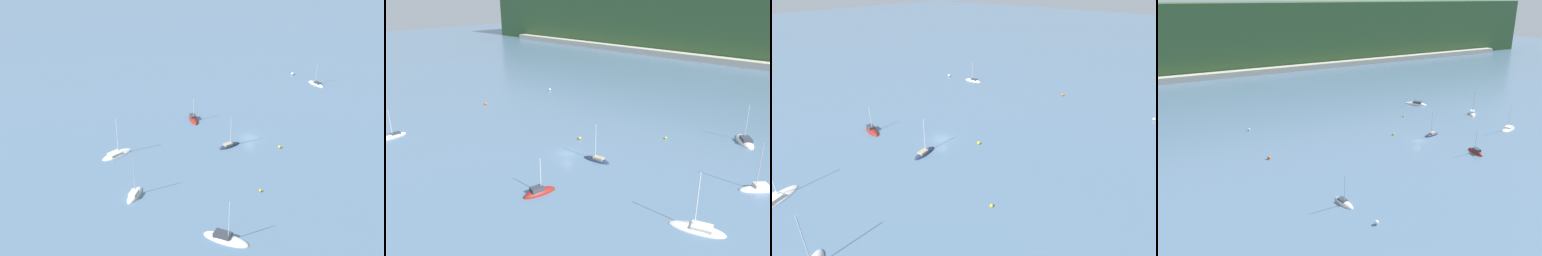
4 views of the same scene
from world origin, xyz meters
The scene contains 14 objects.
ground_plane centered at (0.00, 0.00, 0.00)m, with size 600.00×600.00×0.00m, color slate.
hillside_ridge centered at (0.00, 156.65, 19.10)m, with size 403.41×56.05×38.19m.
shore_town_strip centered at (0.00, 125.13, 1.55)m, with size 342.90×6.00×3.11m.
sailboat_0 centered at (35.03, 11.76, 0.13)m, with size 6.00×6.29×9.61m.
sailboat_1 centered at (32.84, -6.17, 0.09)m, with size 8.69×5.30×9.74m.
sailboat_2 centered at (8.36, -15.11, 0.12)m, with size 3.14×6.43×7.47m.
sailboat_3 centered at (24.96, 32.62, 0.11)m, with size 7.88×8.88×9.54m.
sailboat_4 centered at (6.82, 1.70, 0.09)m, with size 6.24×2.62×8.55m.
sailboat_5 centered at (-37.04, -21.29, 0.07)m, with size 2.67×6.25×7.44m.
mooring_buoy_0 centered at (-44.01, 8.88, 0.41)m, with size 0.81×0.81×0.81m.
mooring_buoy_1 centered at (-3.68, 7.83, 0.34)m, with size 0.68×0.68×0.68m.
mooring_buoy_2 centered at (-42.76, 34.19, 0.37)m, with size 0.75×0.75×0.75m.
mooring_buoy_3 centered at (-35.19, -31.21, 0.43)m, with size 0.87×0.87×0.87m.
mooring_buoy_4 centered at (10.71, 21.90, 0.29)m, with size 0.58×0.58×0.58m.
Camera 4 is at (-69.68, -82.99, 41.70)m, focal length 35.00 mm.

